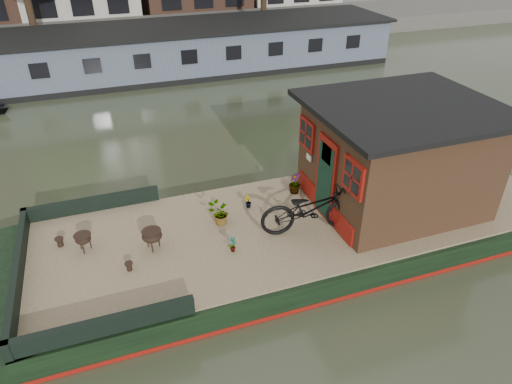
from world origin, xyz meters
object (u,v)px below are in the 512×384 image
object	(u,v)px
cabin	(397,155)
brazier_front	(153,240)
potted_plant_a	(233,244)
brazier_rear	(84,243)
bicycle	(310,208)

from	to	relation	value
cabin	brazier_front	world-z (taller)	cabin
potted_plant_a	brazier_front	bearing A→B (deg)	157.22
cabin	brazier_front	xyz separation A→B (m)	(-5.59, 0.05, -1.00)
brazier_front	brazier_rear	xyz separation A→B (m)	(-1.32, 0.41, -0.03)
potted_plant_a	brazier_front	xyz separation A→B (m)	(-1.50, 0.63, 0.05)
cabin	brazier_rear	distance (m)	7.00
potted_plant_a	brazier_rear	xyz separation A→B (m)	(-2.83, 1.04, 0.02)
brazier_front	potted_plant_a	bearing A→B (deg)	-22.78
brazier_rear	brazier_front	bearing A→B (deg)	-17.12
cabin	bicycle	size ratio (longest dim) A/B	1.86
cabin	bicycle	distance (m)	2.45
brazier_front	bicycle	bearing A→B (deg)	-8.47
potted_plant_a	brazier_front	world-z (taller)	brazier_front
cabin	bicycle	xyz separation A→B (m)	(-2.32, -0.44, -0.66)
potted_plant_a	brazier_rear	size ratio (longest dim) A/B	0.91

